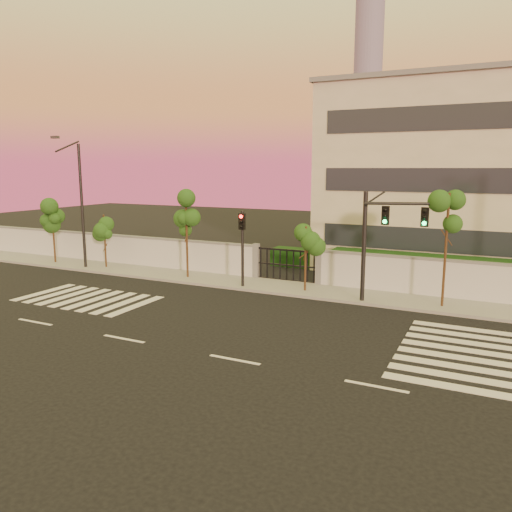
# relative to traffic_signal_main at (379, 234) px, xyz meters

# --- Properties ---
(ground) EXTENTS (120.00, 120.00, 0.00)m
(ground) POSITION_rel_traffic_signal_main_xyz_m (-2.86, -9.43, -3.53)
(ground) COLOR black
(ground) RESTS_ON ground
(sidewalk) EXTENTS (60.00, 3.00, 0.15)m
(sidewalk) POSITION_rel_traffic_signal_main_xyz_m (-2.86, 1.07, -3.46)
(sidewalk) COLOR gray
(sidewalk) RESTS_ON ground
(perimeter_wall) EXTENTS (60.00, 0.36, 2.20)m
(perimeter_wall) POSITION_rel_traffic_signal_main_xyz_m (-2.76, 2.57, -2.46)
(perimeter_wall) COLOR silver
(perimeter_wall) RESTS_ON ground
(hedge_row) EXTENTS (41.00, 4.25, 1.80)m
(hedge_row) POSITION_rel_traffic_signal_main_xyz_m (-1.70, 5.31, -2.71)
(hedge_row) COLOR black
(hedge_row) RESTS_ON ground
(distant_skyscraper) EXTENTS (16.00, 16.00, 118.00)m
(distant_skyscraper) POSITION_rel_traffic_signal_main_xyz_m (-67.86, 270.57, 58.45)
(distant_skyscraper) COLOR slate
(distant_skyscraper) RESTS_ON ground
(road_markings) EXTENTS (57.00, 7.62, 0.02)m
(road_markings) POSITION_rel_traffic_signal_main_xyz_m (-4.44, -5.67, -3.52)
(road_markings) COLOR silver
(road_markings) RESTS_ON ground
(street_tree_a) EXTENTS (1.56, 1.24, 4.54)m
(street_tree_a) POSITION_rel_traffic_signal_main_xyz_m (-22.76, 0.78, -0.19)
(street_tree_a) COLOR #382314
(street_tree_a) RESTS_ON ground
(street_tree_b) EXTENTS (1.32, 1.05, 3.67)m
(street_tree_b) POSITION_rel_traffic_signal_main_xyz_m (-18.29, 1.01, -0.83)
(street_tree_b) COLOR #382314
(street_tree_b) RESTS_ON ground
(street_tree_c) EXTENTS (1.63, 1.30, 5.31)m
(street_tree_c) POSITION_rel_traffic_signal_main_xyz_m (-11.61, 0.78, 0.38)
(street_tree_c) COLOR #382314
(street_tree_c) RESTS_ON ground
(street_tree_d) EXTENTS (1.42, 1.13, 3.64)m
(street_tree_d) POSITION_rel_traffic_signal_main_xyz_m (-3.98, 0.71, -0.85)
(street_tree_d) COLOR #382314
(street_tree_d) RESTS_ON ground
(street_tree_e) EXTENTS (1.53, 1.22, 5.56)m
(street_tree_e) POSITION_rel_traffic_signal_main_xyz_m (3.05, 0.70, 0.56)
(street_tree_e) COLOR #382314
(street_tree_e) RESTS_ON ground
(traffic_signal_main) EXTENTS (3.46, 1.26, 5.59)m
(traffic_signal_main) POSITION_rel_traffic_signal_main_xyz_m (0.00, 0.00, 0.00)
(traffic_signal_main) COLOR black
(traffic_signal_main) RESTS_ON ground
(traffic_signal_secondary) EXTENTS (0.34, 0.34, 4.38)m
(traffic_signal_secondary) POSITION_rel_traffic_signal_main_xyz_m (-7.51, 0.10, -0.75)
(traffic_signal_secondary) COLOR black
(traffic_signal_secondary) RESTS_ON ground
(streetlight_west) EXTENTS (0.51, 2.08, 8.63)m
(streetlight_west) POSITION_rel_traffic_signal_main_xyz_m (-19.57, 0.21, 1.13)
(streetlight_west) COLOR black
(streetlight_west) RESTS_ON ground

